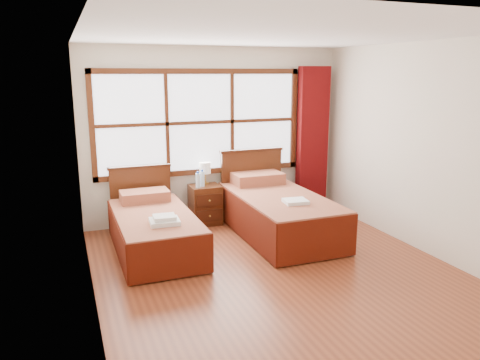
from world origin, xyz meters
name	(u,v)px	position (x,y,z in m)	size (l,w,h in m)	color
floor	(278,272)	(0.00, 0.00, 0.00)	(4.50, 4.50, 0.00)	brown
ceiling	(283,34)	(0.00, 0.00, 2.60)	(4.50, 4.50, 0.00)	white
wall_back	(215,135)	(0.00, 2.25, 1.30)	(4.00, 4.00, 0.00)	silver
wall_left	(86,174)	(-2.00, 0.00, 1.30)	(4.50, 4.50, 0.00)	silver
wall_right	(427,149)	(2.00, 0.00, 1.30)	(4.50, 4.50, 0.00)	silver
window	(200,122)	(-0.25, 2.21, 1.50)	(3.16, 0.06, 1.56)	white
curtain	(312,139)	(1.60, 2.11, 1.17)	(0.50, 0.16, 2.30)	#61090B
bed_left	(154,229)	(-1.18, 1.20, 0.28)	(0.96, 1.98, 0.93)	#38180B
bed_right	(277,211)	(0.55, 1.20, 0.33)	(1.10, 2.12, 1.07)	#38180B
nightstand	(205,205)	(-0.26, 1.99, 0.29)	(0.44, 0.44, 0.59)	#492210
towels_left	(164,220)	(-1.14, 0.71, 0.54)	(0.36, 0.32, 0.10)	white
towels_right	(295,201)	(0.58, 0.72, 0.59)	(0.33, 0.29, 0.05)	white
lamp	(205,169)	(-0.22, 2.11, 0.82)	(0.17, 0.17, 0.33)	#B5903A
bottle_near	(198,180)	(-0.39, 1.90, 0.70)	(0.06, 0.06, 0.24)	#C1E3F9
bottle_far	(202,179)	(-0.30, 1.97, 0.70)	(0.07, 0.07, 0.25)	#C1E3F9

